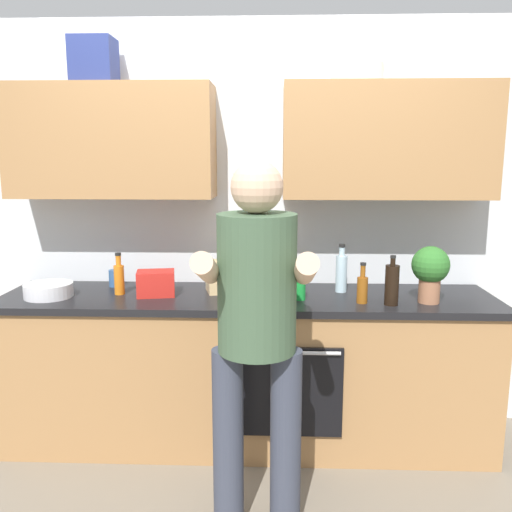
# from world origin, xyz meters

# --- Properties ---
(ground_plane) EXTENTS (12.00, 12.00, 0.00)m
(ground_plane) POSITION_xyz_m (0.00, 0.00, 0.00)
(ground_plane) COLOR #756B5B
(back_wall_unit) EXTENTS (4.00, 0.38, 2.50)m
(back_wall_unit) POSITION_xyz_m (-0.00, 0.27, 1.50)
(back_wall_unit) COLOR silver
(back_wall_unit) RESTS_ON ground
(counter) EXTENTS (2.84, 0.67, 0.90)m
(counter) POSITION_xyz_m (0.00, -0.00, 0.45)
(counter) COLOR #A37547
(counter) RESTS_ON ground
(person_standing) EXTENTS (0.49, 0.45, 1.67)m
(person_standing) POSITION_xyz_m (0.08, -0.78, 0.99)
(person_standing) COLOR #383D4C
(person_standing) RESTS_ON ground
(bottle_juice) EXTENTS (0.06, 0.06, 0.24)m
(bottle_juice) POSITION_xyz_m (-0.74, -0.00, 1.00)
(bottle_juice) COLOR orange
(bottle_juice) RESTS_ON counter
(bottle_soy) EXTENTS (0.08, 0.08, 0.27)m
(bottle_soy) POSITION_xyz_m (0.79, -0.17, 1.01)
(bottle_soy) COLOR black
(bottle_soy) RESTS_ON counter
(bottle_soda) EXTENTS (0.06, 0.06, 0.19)m
(bottle_soda) POSITION_xyz_m (0.30, -0.08, 0.98)
(bottle_soda) COLOR #198C33
(bottle_soda) RESTS_ON counter
(bottle_oil) EXTENTS (0.06, 0.06, 0.33)m
(bottle_oil) POSITION_xyz_m (0.14, -0.09, 1.05)
(bottle_oil) COLOR olive
(bottle_oil) RESTS_ON counter
(bottle_hotsauce) EXTENTS (0.06, 0.06, 0.27)m
(bottle_hotsauce) POSITION_xyz_m (0.02, -0.14, 1.02)
(bottle_hotsauce) COLOR red
(bottle_hotsauce) RESTS_ON counter
(bottle_water) EXTENTS (0.07, 0.07, 0.29)m
(bottle_water) POSITION_xyz_m (0.55, 0.11, 1.02)
(bottle_water) COLOR silver
(bottle_water) RESTS_ON counter
(bottle_syrup) EXTENTS (0.06, 0.06, 0.22)m
(bottle_syrup) POSITION_xyz_m (0.64, -0.14, 0.98)
(bottle_syrup) COLOR #8C4C14
(bottle_syrup) RESTS_ON counter
(cup_tea) EXTENTS (0.07, 0.07, 0.10)m
(cup_tea) POSITION_xyz_m (-0.83, 0.19, 0.95)
(cup_tea) COLOR #33598C
(cup_tea) RESTS_ON counter
(mixing_bowl) EXTENTS (0.27, 0.27, 0.08)m
(mixing_bowl) POSITION_xyz_m (-1.13, -0.08, 0.94)
(mixing_bowl) COLOR silver
(mixing_bowl) RESTS_ON counter
(knife_block) EXTENTS (0.10, 0.14, 0.31)m
(knife_block) POSITION_xyz_m (0.20, 0.14, 1.03)
(knife_block) COLOR brown
(knife_block) RESTS_ON counter
(potted_herb) EXTENTS (0.20, 0.20, 0.31)m
(potted_herb) POSITION_xyz_m (1.00, -0.12, 1.09)
(potted_herb) COLOR #9E6647
(potted_herb) RESTS_ON counter
(grocery_bag_crisps) EXTENTS (0.24, 0.19, 0.14)m
(grocery_bag_crisps) POSITION_xyz_m (-0.53, -0.02, 0.97)
(grocery_bag_crisps) COLOR red
(grocery_bag_crisps) RESTS_ON counter
(grocery_bag_bread) EXTENTS (0.28, 0.23, 0.18)m
(grocery_bag_bread) POSITION_xyz_m (-0.12, 0.09, 0.99)
(grocery_bag_bread) COLOR tan
(grocery_bag_bread) RESTS_ON counter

